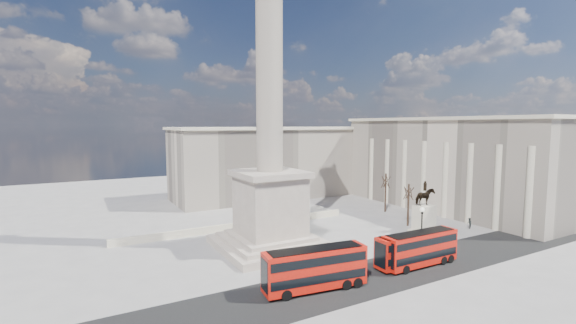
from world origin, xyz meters
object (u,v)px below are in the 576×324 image
Objects in this scene: red_bus_a at (316,268)px; equestrian_statue at (424,215)px; nelsons_column at (270,156)px; pedestrian_crossing at (346,250)px; pedestrian_standing at (469,223)px; red_bus_c at (412,249)px; pedestrian_walking at (380,242)px; victorian_lamp at (422,228)px; red_bus_b at (421,248)px.

red_bus_a is 28.43m from equestrian_statue.
pedestrian_crossing is (6.78, -8.35, -11.99)m from nelsons_column.
pedestrian_crossing is at bearing -34.10° from pedestrian_standing.
pedestrian_walking is at bearing 79.34° from red_bus_c.
nelsons_column is at bearing 138.33° from victorian_lamp.
pedestrian_standing is at bearing 20.80° from red_bus_c.
red_bus_c is at bearing 149.29° from red_bus_b.
pedestrian_crossing is at bearing -50.95° from nelsons_column.
victorian_lamp is at bearing -17.93° from pedestrian_standing.
victorian_lamp is (3.16, 1.41, 1.78)m from red_bus_c.
victorian_lamp reaches higher than red_bus_a.
red_bus_a is 36.19m from pedestrian_standing.
nelsons_column is 22.05m from victorian_lamp.
pedestrian_standing is at bearing 19.41° from red_bus_a.
red_bus_b is at bearing -139.72° from victorian_lamp.
red_bus_a reaches higher than pedestrian_crossing.
victorian_lamp reaches higher than pedestrian_walking.
nelsons_column is at bearing 130.28° from red_bus_c.
red_bus_b reaches higher than pedestrian_walking.
red_bus_b is at bearing 5.66° from red_bus_a.
equestrian_statue reaches higher than pedestrian_crossing.
red_bus_b is at bearing -110.82° from pedestrian_walking.
pedestrian_walking is at bearing -35.38° from pedestrian_standing.
red_bus_a is at bearing -175.02° from victorian_lamp.
nelsons_column reaches higher than red_bus_c.
equestrian_statue reaches higher than red_bus_c.
red_bus_c reaches higher than pedestrian_walking.
pedestrian_standing is at bearing 18.42° from victorian_lamp.
pedestrian_crossing is (-26.42, -1.04, 0.03)m from pedestrian_standing.
red_bus_b is 3.44m from victorian_lamp.
red_bus_a reaches higher than red_bus_b.
red_bus_c is (-0.87, 0.53, -0.11)m from red_bus_b.
victorian_lamp is 3.92× the size of pedestrian_walking.
victorian_lamp is 6.68m from pedestrian_walking.
pedestrian_walking is 0.95× the size of pedestrian_standing.
red_bus_a is 6.33× the size of pedestrian_standing.
equestrian_statue is at bearing 39.81° from victorian_lamp.
pedestrian_standing is (20.47, 7.99, -1.32)m from red_bus_b.
nelsons_column reaches higher than pedestrian_walking.
victorian_lamp is at bearing -157.30° from pedestrian_crossing.
equestrian_statue is at bearing -49.14° from pedestrian_standing.
red_bus_b reaches higher than pedestrian_crossing.
red_bus_a is 6.69× the size of pedestrian_walking.
pedestrian_crossing is at bearing -170.51° from equestrian_statue.
red_bus_c is at bearing 7.72° from red_bus_a.
red_bus_b is 7.81m from pedestrian_walking.
equestrian_statue is 11.63m from pedestrian_walking.
pedestrian_crossing is (-17.85, -2.98, -1.97)m from equestrian_statue.
nelsons_column is 27.12m from equestrian_statue.
pedestrian_crossing reaches higher than pedestrian_standing.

